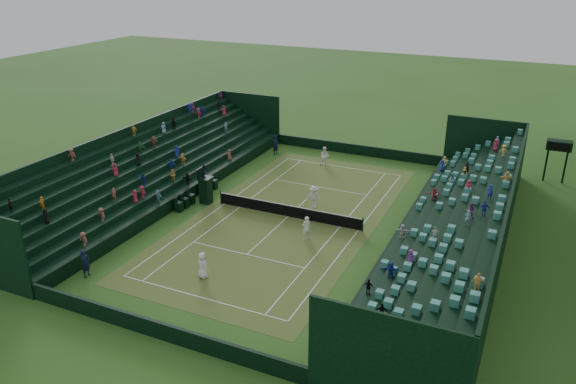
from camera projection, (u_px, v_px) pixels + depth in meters
name	position (u px, v px, depth m)	size (l,w,h in m)	color
ground	(288.00, 217.00, 41.83)	(160.00, 160.00, 0.00)	#2D561B
court_surface	(288.00, 217.00, 41.83)	(12.97, 26.77, 0.01)	#386E24
perimeter_wall_north	(356.00, 149.00, 54.95)	(17.17, 0.20, 1.00)	black
perimeter_wall_south	(156.00, 329.00, 28.33)	(17.17, 0.20, 1.00)	black
perimeter_wall_east	(400.00, 232.00, 38.36)	(0.20, 31.77, 1.00)	black
perimeter_wall_west	(192.00, 192.00, 44.92)	(0.20, 31.77, 1.00)	black
north_grandstand	(465.00, 230.00, 36.34)	(6.60, 32.00, 4.90)	black
south_grandstand	(148.00, 172.00, 46.13)	(6.60, 32.00, 4.90)	black
tennis_net	(288.00, 210.00, 41.63)	(11.67, 0.10, 1.06)	black
scoreboard_tower	(559.00, 147.00, 47.16)	(2.00, 1.00, 3.70)	black
umpire_chair	(205.00, 187.00, 43.70)	(1.01, 1.01, 3.18)	black
courtside_chairs	(197.00, 195.00, 44.63)	(0.52, 5.49, 1.13)	black
player_near_west	(203.00, 265.00, 33.55)	(0.82, 0.53, 1.67)	white
player_near_east	(306.00, 228.00, 38.18)	(0.63, 0.41, 1.71)	white
player_far_west	(325.00, 156.00, 51.87)	(0.86, 0.67, 1.78)	white
player_far_east	(314.00, 197.00, 43.03)	(1.15, 0.66, 1.78)	silver
line_judge_north	(276.00, 145.00, 54.76)	(0.72, 0.47, 1.97)	black
line_judge_south	(86.00, 263.00, 33.67)	(0.64, 0.42, 1.76)	black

